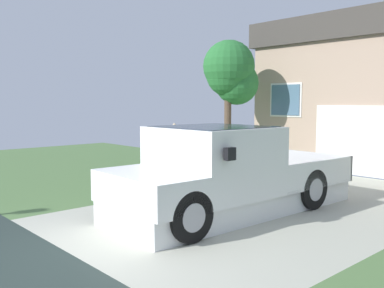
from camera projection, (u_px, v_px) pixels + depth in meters
The scene contains 4 objects.
pickup_truck at pixel (220, 176), 8.03m from camera, with size 2.16×5.23×1.68m.
person_with_hat at pixel (174, 157), 9.40m from camera, with size 0.53×0.50×1.67m.
handbag at pixel (166, 192), 9.45m from camera, with size 0.39×0.14×0.44m.
front_yard_tree at pixel (231, 74), 13.84m from camera, with size 1.66×1.83×4.11m.
Camera 1 is at (5.19, -2.65, 2.11)m, focal length 40.12 mm.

